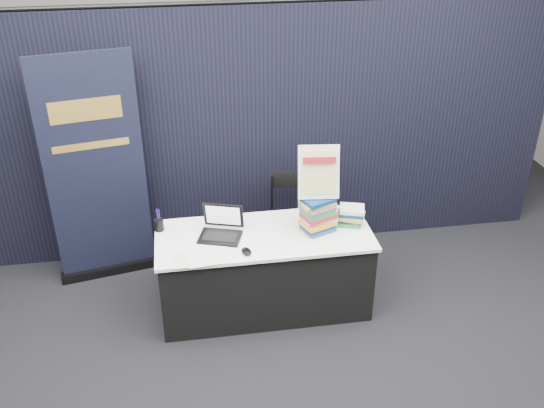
{
  "coord_description": "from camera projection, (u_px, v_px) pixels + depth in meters",
  "views": [
    {
      "loc": [
        -0.61,
        -3.67,
        3.44
      ],
      "look_at": [
        0.07,
        0.55,
        1.03
      ],
      "focal_mm": 40.0,
      "sensor_mm": 36.0,
      "label": 1
    }
  ],
  "objects": [
    {
      "name": "pullup_banner",
      "position": [
        98.0,
        185.0,
        5.38
      ],
      "size": [
        0.91,
        0.27,
        2.14
      ],
      "rotation": [
        0.0,
        0.0,
        0.19
      ],
      "color": "black",
      "rests_on": "floor"
    },
    {
      "name": "stacking_chair",
      "position": [
        296.0,
        219.0,
        5.7
      ],
      "size": [
        0.49,
        0.5,
        0.94
      ],
      "rotation": [
        0.0,
        0.0,
        -0.17
      ],
      "color": "black",
      "rests_on": "floor"
    },
    {
      "name": "drape_partition",
      "position": [
        247.0,
        135.0,
        5.72
      ],
      "size": [
        6.0,
        0.08,
        2.4
      ],
      "primitive_type": "cube",
      "color": "black",
      "rests_on": "floor"
    },
    {
      "name": "book_stack_tall",
      "position": [
        318.0,
        215.0,
        5.01
      ],
      "size": [
        0.3,
        0.26,
        0.31
      ],
      "rotation": [
        0.0,
        0.0,
        0.32
      ],
      "color": "#1C586C",
      "rests_on": "display_table"
    },
    {
      "name": "brochure_right",
      "position": [
        206.0,
        251.0,
        4.81
      ],
      "size": [
        0.31,
        0.24,
        0.0
      ],
      "primitive_type": "cube",
      "rotation": [
        0.0,
        0.0,
        -0.14
      ],
      "color": "white",
      "rests_on": "display_table"
    },
    {
      "name": "display_table",
      "position": [
        264.0,
        271.0,
        5.22
      ],
      "size": [
        1.8,
        0.75,
        0.75
      ],
      "color": "black",
      "rests_on": "floor"
    },
    {
      "name": "brochure_mid",
      "position": [
        209.0,
        257.0,
        4.75
      ],
      "size": [
        0.36,
        0.28,
        0.0
      ],
      "primitive_type": "cube",
      "rotation": [
        0.0,
        0.0,
        0.11
      ],
      "color": "white",
      "rests_on": "display_table"
    },
    {
      "name": "book_stack_short",
      "position": [
        350.0,
        215.0,
        5.15
      ],
      "size": [
        0.27,
        0.24,
        0.16
      ],
      "rotation": [
        0.0,
        0.0,
        -0.39
      ],
      "color": "#228242",
      "rests_on": "display_table"
    },
    {
      "name": "wall_back",
      "position": [
        222.0,
        20.0,
        7.51
      ],
      "size": [
        8.0,
        0.02,
        3.5
      ],
      "primitive_type": "cube",
      "color": "#B5B2AB",
      "rests_on": "floor"
    },
    {
      "name": "mouse",
      "position": [
        246.0,
        251.0,
        4.78
      ],
      "size": [
        0.1,
        0.13,
        0.04
      ],
      "primitive_type": "ellipsoid",
      "rotation": [
        0.0,
        0.0,
        0.23
      ],
      "color": "black",
      "rests_on": "display_table"
    },
    {
      "name": "brochure_left",
      "position": [
        193.0,
        259.0,
        4.72
      ],
      "size": [
        0.32,
        0.23,
        0.0
      ],
      "primitive_type": "cube",
      "rotation": [
        0.0,
        0.0,
        0.04
      ],
      "color": "silver",
      "rests_on": "display_table"
    },
    {
      "name": "pen_cup",
      "position": [
        159.0,
        225.0,
        5.07
      ],
      "size": [
        0.1,
        0.1,
        0.1
      ],
      "primitive_type": "cylinder",
      "rotation": [
        0.0,
        0.0,
        -0.35
      ],
      "color": "black",
      "rests_on": "display_table"
    },
    {
      "name": "laptop",
      "position": [
        219.0,
        229.0,
        4.99
      ],
      "size": [
        0.39,
        0.36,
        0.26
      ],
      "rotation": [
        0.0,
        0.0,
        -0.31
      ],
      "color": "black",
      "rests_on": "display_table"
    },
    {
      "name": "floor",
      "position": [
        275.0,
        347.0,
        4.93
      ],
      "size": [
        8.0,
        8.0,
        0.0
      ],
      "primitive_type": "plane",
      "color": "black",
      "rests_on": "ground"
    },
    {
      "name": "info_sign",
      "position": [
        319.0,
        173.0,
        4.86
      ],
      "size": [
        0.35,
        0.18,
        0.45
      ],
      "rotation": [
        0.0,
        0.0,
        -0.12
      ],
      "color": "black",
      "rests_on": "book_stack_tall"
    }
  ]
}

